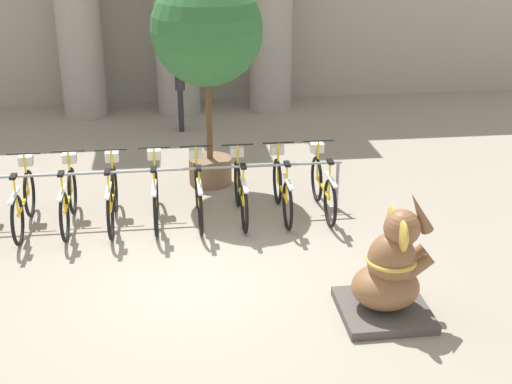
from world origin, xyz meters
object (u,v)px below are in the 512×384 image
(bicycle_8, at_px, (323,186))
(person_pedestrian, at_px, (180,78))
(bicycle_3, at_px, (112,197))
(elephant_statue, at_px, (390,274))
(bicycle_5, at_px, (198,193))
(bicycle_1, at_px, (24,202))
(bicycle_4, at_px, (156,194))
(potted_tree, at_px, (207,36))
(bicycle_7, at_px, (282,189))
(bicycle_6, at_px, (241,191))
(bicycle_2, at_px, (68,199))

(bicycle_8, xyz_separation_m, person_pedestrian, (-2.02, 4.38, 0.67))
(bicycle_3, relative_size, elephant_statue, 1.09)
(bicycle_5, relative_size, elephant_statue, 1.09)
(bicycle_1, bearing_deg, bicycle_5, 0.23)
(bicycle_4, height_order, potted_tree, potted_tree)
(bicycle_7, bearing_deg, bicycle_5, -179.42)
(bicycle_5, xyz_separation_m, bicycle_8, (1.88, 0.03, 0.00))
(bicycle_6, relative_size, person_pedestrian, 0.93)
(bicycle_3, bearing_deg, bicycle_4, 2.13)
(bicycle_6, distance_m, elephant_statue, 3.22)
(bicycle_6, relative_size, bicycle_8, 1.00)
(person_pedestrian, bearing_deg, bicycle_1, -118.24)
(elephant_statue, height_order, potted_tree, potted_tree)
(person_pedestrian, bearing_deg, bicycle_7, -72.48)
(person_pedestrian, bearing_deg, elephant_statue, -73.59)
(bicycle_5, distance_m, person_pedestrian, 4.47)
(bicycle_2, relative_size, person_pedestrian, 0.93)
(bicycle_7, relative_size, person_pedestrian, 0.93)
(bicycle_7, xyz_separation_m, elephant_statue, (0.77, -2.92, 0.11))
(bicycle_2, bearing_deg, bicycle_7, -0.07)
(bicycle_2, xyz_separation_m, elephant_statue, (3.90, -2.92, 0.11))
(bicycle_7, height_order, potted_tree, potted_tree)
(bicycle_3, height_order, potted_tree, potted_tree)
(bicycle_2, distance_m, elephant_statue, 4.88)
(bicycle_7, height_order, bicycle_8, same)
(bicycle_2, height_order, bicycle_5, same)
(person_pedestrian, bearing_deg, bicycle_5, -88.26)
(bicycle_2, height_order, person_pedestrian, person_pedestrian)
(bicycle_8, xyz_separation_m, elephant_statue, (0.14, -2.94, 0.11))
(person_pedestrian, relative_size, potted_tree, 0.52)
(bicycle_5, distance_m, potted_tree, 2.51)
(bicycle_7, height_order, elephant_statue, elephant_statue)
(bicycle_3, bearing_deg, person_pedestrian, 75.75)
(elephant_statue, bearing_deg, potted_tree, 112.06)
(elephant_statue, xyz_separation_m, potted_tree, (-1.75, 4.33, 1.94))
(bicycle_2, relative_size, bicycle_3, 1.00)
(bicycle_5, xyz_separation_m, elephant_statue, (2.02, -2.91, 0.11))
(bicycle_2, distance_m, potted_tree, 3.28)
(bicycle_8, height_order, potted_tree, potted_tree)
(elephant_statue, bearing_deg, bicycle_5, 124.81)
(bicycle_4, relative_size, person_pedestrian, 0.93)
(bicycle_7, xyz_separation_m, potted_tree, (-0.99, 1.41, 2.05))
(bicycle_3, height_order, bicycle_5, same)
(bicycle_6, height_order, bicycle_8, same)
(bicycle_3, height_order, person_pedestrian, person_pedestrian)
(person_pedestrian, bearing_deg, bicycle_8, -65.30)
(bicycle_2, distance_m, person_pedestrian, 4.78)
(bicycle_5, height_order, bicycle_6, same)
(bicycle_7, xyz_separation_m, bicycle_8, (0.63, 0.02, 0.00))
(bicycle_8, bearing_deg, person_pedestrian, 114.70)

